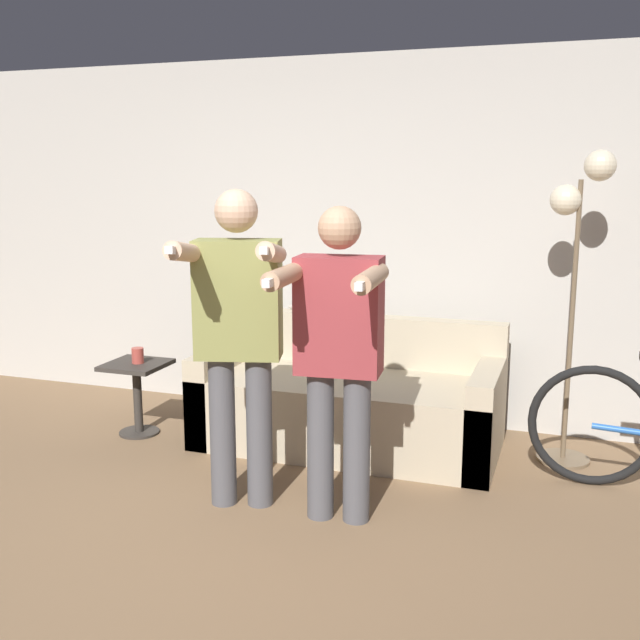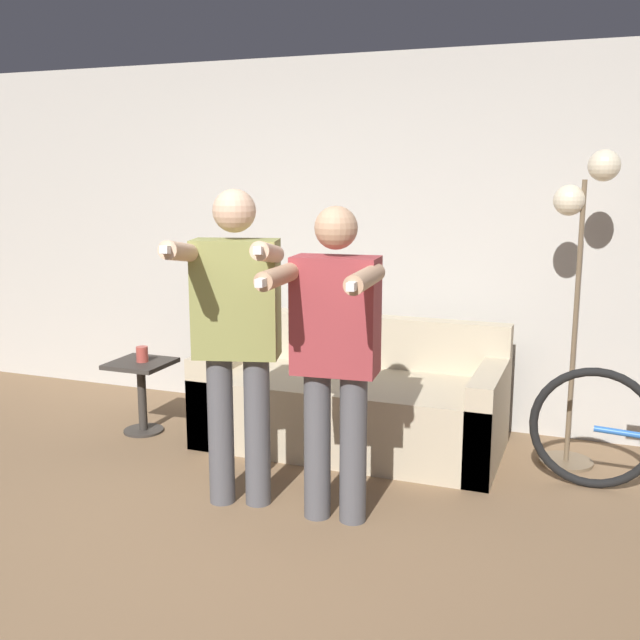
% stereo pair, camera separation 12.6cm
% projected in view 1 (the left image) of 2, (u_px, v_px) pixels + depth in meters
% --- Properties ---
extents(ground_plane, '(16.00, 16.00, 0.00)m').
position_uv_depth(ground_plane, '(140.00, 588.00, 3.27)').
color(ground_plane, '#846647').
extents(wall_back, '(10.00, 0.05, 2.60)m').
position_uv_depth(wall_back, '(331.00, 240.00, 5.49)').
color(wall_back, beige).
rests_on(wall_back, ground_plane).
extents(couch, '(1.96, 0.89, 0.82)m').
position_uv_depth(couch, '(349.00, 403.00, 4.97)').
color(couch, beige).
rests_on(couch, ground_plane).
extents(person_left, '(0.63, 0.76, 1.71)m').
position_uv_depth(person_left, '(238.00, 327.00, 3.91)').
color(person_left, '#56565B').
rests_on(person_left, ground_plane).
extents(person_right, '(0.54, 0.71, 1.63)m').
position_uv_depth(person_right, '(338.00, 345.00, 3.74)').
color(person_right, '#56565B').
rests_on(person_right, ground_plane).
extents(cat, '(0.54, 0.14, 0.19)m').
position_uv_depth(cat, '(331.00, 302.00, 5.24)').
color(cat, '#B7AD9E').
rests_on(cat, couch).
extents(floor_lamp, '(0.36, 0.33, 1.92)m').
position_uv_depth(floor_lamp, '(579.00, 236.00, 4.45)').
color(floor_lamp, '#756047').
rests_on(floor_lamp, ground_plane).
extents(side_table, '(0.39, 0.39, 0.51)m').
position_uv_depth(side_table, '(137.00, 384.00, 5.15)').
color(side_table, '#38332D').
rests_on(side_table, ground_plane).
extents(cup, '(0.08, 0.08, 0.11)m').
position_uv_depth(cup, '(138.00, 355.00, 5.10)').
color(cup, '#B7473D').
rests_on(cup, side_table).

